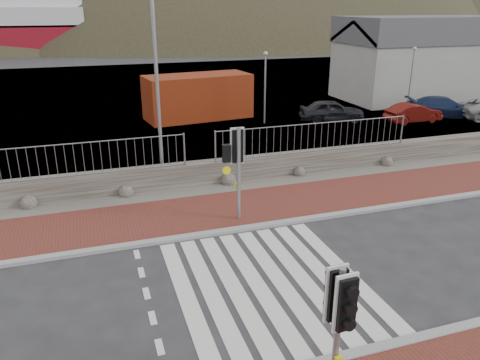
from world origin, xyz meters
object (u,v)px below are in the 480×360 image
object	(u,v)px
car_c	(443,107)
car_a	(332,111)
shipping_container	(198,97)
traffic_signal_near	(339,310)
traffic_signal_far	(237,155)
car_b	(413,113)
streetlight	(160,63)

from	to	relation	value
car_c	car_a	bearing A→B (deg)	99.11
shipping_container	car_c	xyz separation A→B (m)	(14.39, -4.64, -0.67)
traffic_signal_near	traffic_signal_far	xyz separation A→B (m)	(0.74, 7.63, 0.25)
traffic_signal_near	car_b	bearing A→B (deg)	46.58
traffic_signal_far	car_c	distance (m)	19.51
shipping_container	car_c	bearing A→B (deg)	-25.08
streetlight	car_a	xyz separation A→B (m)	(11.15, 6.96, -3.94)
traffic_signal_far	car_c	size ratio (longest dim) A/B	0.70
traffic_signal_far	shipping_container	size ratio (longest dim) A/B	0.49
streetlight	car_b	world-z (taller)	streetlight
car_a	traffic_signal_far	bearing A→B (deg)	154.14
car_a	car_c	size ratio (longest dim) A/B	0.86
traffic_signal_near	car_b	xyz separation A→B (m)	(14.81, 17.22, -1.42)
streetlight	shipping_container	distance (m)	11.49
shipping_container	traffic_signal_far	bearing A→B (deg)	-105.85
traffic_signal_near	car_c	xyz separation A→B (m)	(17.37, 17.71, -1.34)
traffic_signal_far	shipping_container	world-z (taller)	traffic_signal_far
streetlight	shipping_container	size ratio (longest dim) A/B	1.29
traffic_signal_near	car_b	distance (m)	22.76
car_a	traffic_signal_near	bearing A→B (deg)	165.81
traffic_signal_near	car_c	size ratio (longest dim) A/B	0.62
car_b	traffic_signal_far	bearing A→B (deg)	122.40
traffic_signal_far	car_a	size ratio (longest dim) A/B	0.81
traffic_signal_near	shipping_container	bearing A→B (deg)	79.69
streetlight	car_a	size ratio (longest dim) A/B	2.14
car_c	traffic_signal_near	bearing A→B (deg)	154.74
traffic_signal_near	streetlight	bearing A→B (deg)	91.17
shipping_container	car_a	xyz separation A→B (m)	(7.36, -3.39, -0.67)
traffic_signal_near	traffic_signal_far	size ratio (longest dim) A/B	0.89
traffic_signal_far	streetlight	bearing A→B (deg)	-68.27
traffic_signal_near	shipping_container	distance (m)	22.55
traffic_signal_far	car_c	xyz separation A→B (m)	(16.63, 10.08, -1.60)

